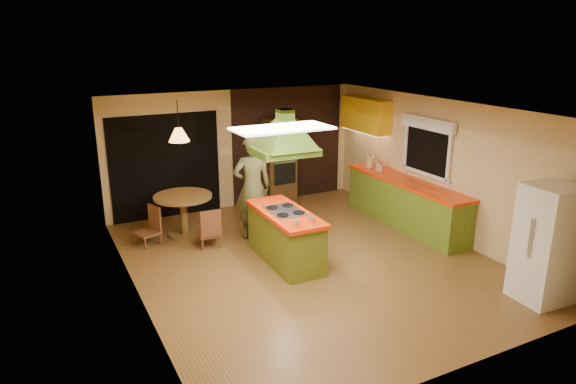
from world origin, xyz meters
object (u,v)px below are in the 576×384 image
wall_oven (279,162)px  dining_table (184,207)px  kitchen_island (285,236)px  refrigerator (547,244)px  canister_large (370,162)px  man (252,187)px

wall_oven → dining_table: (-2.40, -0.92, -0.40)m
kitchen_island → dining_table: (-1.16, 1.84, 0.12)m
dining_table → kitchen_island: bearing=-57.9°
kitchen_island → refrigerator: size_ratio=1.04×
wall_oven → canister_large: wall_oven is taller
man → canister_large: man is taller
wall_oven → dining_table: wall_oven is taller
kitchen_island → canister_large: 3.22m
kitchen_island → refrigerator: 3.83m
refrigerator → wall_oven: wall_oven is taller
wall_oven → refrigerator: bearing=-71.9°
dining_table → canister_large: size_ratio=4.47×
kitchen_island → dining_table: size_ratio=1.64×
refrigerator → dining_table: refrigerator is taller
wall_oven → canister_large: bearing=-34.7°
man → canister_large: size_ratio=8.07×
dining_table → canister_large: canister_large is taller
man → canister_large: 2.83m
man → dining_table: man is taller
wall_oven → dining_table: 2.60m
kitchen_island → canister_large: bearing=30.2°
canister_large → wall_oven: bearing=141.3°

